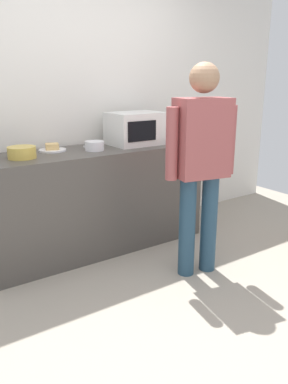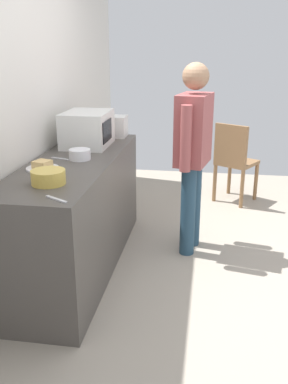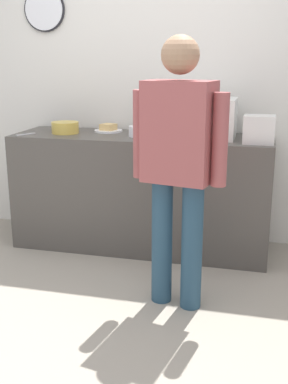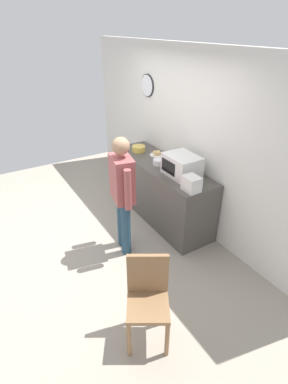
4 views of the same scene
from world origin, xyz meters
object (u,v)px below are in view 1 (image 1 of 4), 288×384
(person_standing, at_px, (201,157))
(toaster, at_px, (182,132))
(salad_bowl, at_px, (94,146))
(fork_utensil, at_px, (85,148))
(cereal_bowl, at_px, (22,152))
(microwave, at_px, (136,128))
(sandwich_plate, at_px, (52,149))

(person_standing, bearing_deg, toaster, 59.49)
(salad_bowl, height_order, fork_utensil, salad_bowl)
(cereal_bowl, bearing_deg, microwave, 2.85)
(cereal_bowl, bearing_deg, toaster, -4.25)
(sandwich_plate, bearing_deg, cereal_bowl, -152.20)
(sandwich_plate, relative_size, fork_utensil, 1.38)
(toaster, xyz_separation_m, person_standing, (-0.45, -0.76, -0.07))
(microwave, distance_m, sandwich_plate, 0.81)
(sandwich_plate, height_order, salad_bowl, salad_bowl)
(sandwich_plate, xyz_separation_m, fork_utensil, (0.30, -0.03, -0.02))
(sandwich_plate, relative_size, person_standing, 0.14)
(toaster, height_order, fork_utensil, toaster)
(microwave, bearing_deg, sandwich_plate, 172.08)
(fork_utensil, height_order, person_standing, person_standing)
(fork_utensil, bearing_deg, microwave, -9.46)
(microwave, relative_size, fork_utensil, 2.94)
(sandwich_plate, xyz_separation_m, salad_bowl, (0.31, -0.18, 0.02))
(person_standing, bearing_deg, cereal_bowl, 141.27)
(salad_bowl, relative_size, toaster, 0.76)
(cereal_bowl, xyz_separation_m, toaster, (1.54, -0.11, 0.05))
(sandwich_plate, relative_size, toaster, 1.06)
(salad_bowl, bearing_deg, person_standing, -61.76)
(toaster, height_order, person_standing, person_standing)
(person_standing, bearing_deg, fork_utensil, 115.09)
(microwave, distance_m, person_standing, 0.94)
(microwave, height_order, salad_bowl, microwave)
(cereal_bowl, relative_size, fork_utensil, 1.30)
(salad_bowl, bearing_deg, microwave, 8.46)
(salad_bowl, relative_size, cereal_bowl, 0.76)
(cereal_bowl, distance_m, fork_utensil, 0.63)
(salad_bowl, xyz_separation_m, cereal_bowl, (-0.63, 0.02, 0.01))
(toaster, distance_m, person_standing, 0.88)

